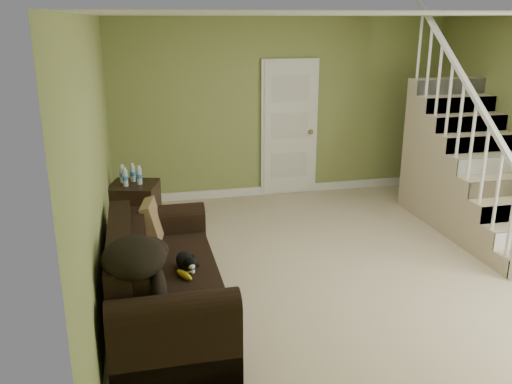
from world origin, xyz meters
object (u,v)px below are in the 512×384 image
sofa (161,285)px  side_table (135,209)px  cat (186,262)px  banana (184,275)px

sofa → side_table: bearing=95.3°
sofa → cat: 0.32m
sofa → banana: 0.31m
sofa → banana: sofa is taller
side_table → cat: (0.42, -2.12, 0.21)m
cat → banana: bearing=-112.9°
side_table → cat: 2.17m
sofa → cat: bearing=-11.1°
sofa → cat: (0.23, -0.04, 0.22)m
side_table → cat: size_ratio=2.00×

